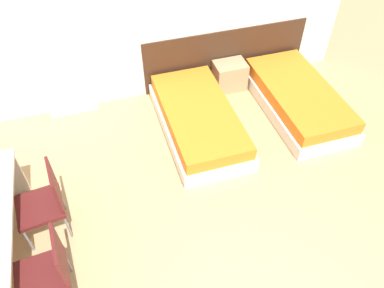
% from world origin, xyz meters
% --- Properties ---
extents(wall_back, '(6.04, 0.05, 2.70)m').
position_xyz_m(wall_back, '(0.00, 4.03, 1.35)').
color(wall_back, white).
rests_on(wall_back, ground_plane).
extents(headboard_panel, '(2.67, 0.03, 0.90)m').
position_xyz_m(headboard_panel, '(1.12, 3.99, 0.45)').
color(headboard_panel, '#382316').
rests_on(headboard_panel, ground_plane).
extents(bed_near_window, '(0.99, 1.98, 0.39)m').
position_xyz_m(bed_near_window, '(0.33, 2.96, 0.19)').
color(bed_near_window, silver).
rests_on(bed_near_window, ground_plane).
extents(bed_near_door, '(0.99, 1.98, 0.39)m').
position_xyz_m(bed_near_door, '(1.91, 2.96, 0.19)').
color(bed_near_door, silver).
rests_on(bed_near_door, ground_plane).
extents(nightstand, '(0.50, 0.36, 0.45)m').
position_xyz_m(nightstand, '(1.12, 3.77, 0.23)').
color(nightstand, tan).
rests_on(nightstand, ground_plane).
extents(radiator, '(0.71, 0.12, 0.53)m').
position_xyz_m(radiator, '(-1.34, 3.91, 0.26)').
color(radiator, silver).
rests_on(radiator, ground_plane).
extents(chair_near_laptop, '(0.53, 0.53, 0.92)m').
position_xyz_m(chair_near_laptop, '(-1.73, 1.91, 0.50)').
color(chair_near_laptop, '#511919').
rests_on(chair_near_laptop, ground_plane).
extents(chair_near_notebook, '(0.51, 0.51, 0.92)m').
position_xyz_m(chair_near_notebook, '(-1.73, 1.09, 0.50)').
color(chair_near_notebook, '#511919').
rests_on(chair_near_notebook, ground_plane).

